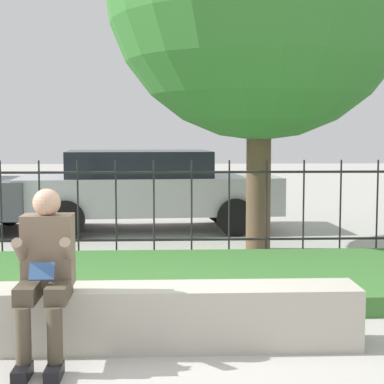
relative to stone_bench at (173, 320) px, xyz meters
name	(u,v)px	position (x,y,z in m)	size (l,w,h in m)	color
ground_plane	(148,347)	(-0.20, 0.00, -0.22)	(60.00, 60.00, 0.00)	#B2AFA8
stone_bench	(173,320)	(0.00, 0.00, 0.00)	(2.97, 0.46, 0.49)	#B7B2A3
person_seated_reader	(46,267)	(-0.95, -0.27, 0.49)	(0.42, 0.73, 1.29)	black
grass_berm	(152,279)	(-0.20, 1.95, -0.12)	(8.58, 2.49, 0.20)	#3D7533
iron_fence	(154,208)	(-0.20, 3.54, 0.48)	(6.58, 0.03, 1.34)	#232326
car_parked_center	(147,188)	(-0.36, 6.21, 0.53)	(4.57, 2.06, 1.39)	#B7B7BC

